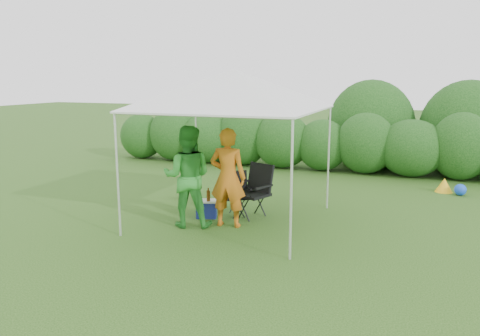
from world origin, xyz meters
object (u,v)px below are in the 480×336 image
(cooler, at_px, (207,209))
(chair_left, at_px, (236,190))
(chair_right, at_px, (256,187))
(woman, at_px, (188,176))
(canopy, at_px, (233,90))
(man, at_px, (228,178))

(cooler, bearing_deg, chair_left, 21.60)
(chair_right, xyz_separation_m, cooler, (-0.87, -0.40, -0.41))
(chair_right, relative_size, chair_left, 1.21)
(woman, relative_size, cooler, 3.85)
(canopy, bearing_deg, chair_left, 104.19)
(chair_left, relative_size, cooler, 1.79)
(canopy, height_order, chair_left, canopy)
(canopy, bearing_deg, man, -86.24)
(chair_left, bearing_deg, cooler, -171.63)
(canopy, distance_m, chair_right, 1.94)
(chair_right, bearing_deg, man, -87.97)
(man, xyz_separation_m, woman, (-0.69, -0.24, 0.02))
(canopy, bearing_deg, chair_right, 54.54)
(chair_left, bearing_deg, woman, -151.54)
(chair_right, bearing_deg, cooler, -133.33)
(chair_right, bearing_deg, canopy, -103.30)
(chair_left, bearing_deg, chair_right, -32.35)
(canopy, height_order, woman, canopy)
(canopy, distance_m, man, 1.59)
(canopy, height_order, man, canopy)
(chair_right, relative_size, woman, 0.56)
(chair_right, xyz_separation_m, man, (-0.27, -0.75, 0.32))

